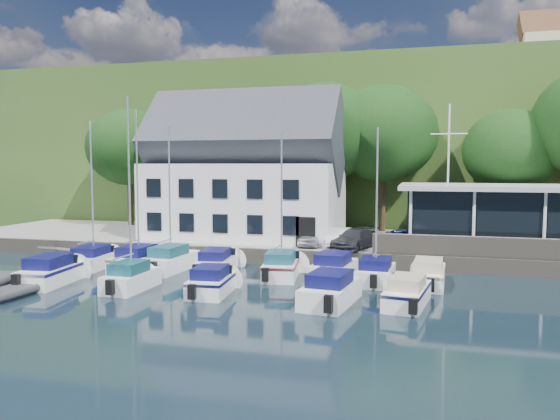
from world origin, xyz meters
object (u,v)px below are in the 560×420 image
at_px(car_white, 340,237).
at_px(boat_r1_7, 428,272).
at_px(boat_r2_2, 212,280).
at_px(boat_r1_3, 217,260).
at_px(car_blue, 405,239).
at_px(boat_r2_0, 52,269).
at_px(harbor_building, 246,179).
at_px(dinghy_1, 8,291).
at_px(car_silver, 311,237).
at_px(boat_r1_2, 170,192).
at_px(flagpole, 448,178).
at_px(car_dgrey, 354,239).
at_px(boat_r2_1, 130,201).
at_px(boat_r2_3, 331,287).
at_px(boat_r1_4, 282,196).
at_px(club_pavilion, 502,216).
at_px(boat_r1_6, 377,205).
at_px(boat_r2_4, 407,290).
at_px(boat_r1_0, 92,200).
at_px(boat_r1_5, 334,266).
at_px(boat_r1_1, 138,195).

relative_size(car_white, boat_r1_7, 0.56).
bearing_deg(boat_r2_2, boat_r1_3, 103.55).
distance_m(car_blue, boat_r2_0, 21.29).
distance_m(harbor_building, dinghy_1, 19.07).
height_order(car_silver, boat_r1_2, boat_r1_2).
distance_m(car_white, flagpole, 7.92).
bearing_deg(car_dgrey, boat_r2_1, -117.10).
bearing_deg(dinghy_1, boat_r2_3, 14.51).
height_order(flagpole, boat_r2_1, flagpole).
relative_size(flagpole, boat_r1_4, 0.99).
xyz_separation_m(club_pavilion, boat_r1_6, (-7.44, -8.72, 1.22)).
relative_size(boat_r1_2, boat_r2_4, 1.66).
height_order(car_blue, boat_r1_0, boat_r1_0).
height_order(boat_r1_6, boat_r2_3, boat_r1_6).
bearing_deg(boat_r1_2, boat_r1_3, 10.01).
relative_size(club_pavilion, dinghy_1, 4.86).
xyz_separation_m(boat_r1_3, boat_r2_1, (-2.50, -5.58, 3.86)).
height_order(boat_r1_5, boat_r2_0, boat_r2_0).
distance_m(car_dgrey, boat_r1_1, 13.93).
relative_size(harbor_building, dinghy_1, 5.30).
height_order(harbor_building, boat_r2_1, harbor_building).
xyz_separation_m(boat_r1_7, boat_r2_1, (-14.78, -5.15, 3.85)).
height_order(boat_r1_3, boat_r2_3, boat_r2_3).
bearing_deg(boat_r1_4, boat_r1_1, 172.25).
distance_m(boat_r1_7, boat_r2_3, 6.89).
height_order(car_silver, boat_r1_0, boat_r1_0).
bearing_deg(club_pavilion, car_blue, -157.85).
distance_m(car_silver, car_blue, 6.17).
xyz_separation_m(car_white, boat_r1_7, (5.71, -6.21, -0.88)).
relative_size(boat_r1_5, boat_r1_7, 0.89).
bearing_deg(flagpole, boat_r2_0, -153.04).
distance_m(car_silver, boat_r1_7, 9.62).
height_order(flagpole, boat_r2_0, flagpole).
xyz_separation_m(harbor_building, car_white, (7.61, -2.80, -3.76)).
distance_m(car_silver, boat_r2_2, 11.09).
bearing_deg(boat_r2_1, boat_r1_1, 116.04).
bearing_deg(boat_r2_1, boat_r1_7, 19.74).
distance_m(car_blue, boat_r2_1, 17.62).
distance_m(club_pavilion, boat_r1_4, 15.52).
bearing_deg(boat_r1_5, dinghy_1, -144.68).
xyz_separation_m(car_white, boat_r2_4, (4.77, -10.86, -0.90)).
relative_size(harbor_building, boat_r1_0, 1.69).
xyz_separation_m(boat_r1_6, boat_r1_7, (2.76, 0.21, -3.56)).
bearing_deg(boat_r1_4, car_silver, 77.62).
bearing_deg(boat_r1_1, boat_r2_0, -115.41).
bearing_deg(car_dgrey, boat_r1_2, -136.89).
relative_size(car_dgrey, boat_r2_1, 0.49).
bearing_deg(boat_r1_1, car_white, 31.23).
bearing_deg(car_dgrey, boat_r2_0, -128.57).
height_order(club_pavilion, boat_r1_7, club_pavilion).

